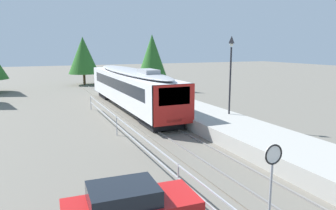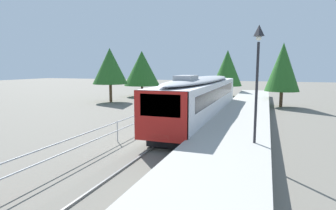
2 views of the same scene
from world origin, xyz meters
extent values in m
plane|color=#6B665B|center=(-3.00, 22.00, 0.00)|extent=(160.00, 160.00, 0.00)
cube|color=#6B665B|center=(0.00, 22.00, 0.03)|extent=(3.20, 60.00, 0.06)
cube|color=slate|center=(-0.72, 22.00, 0.10)|extent=(0.08, 60.00, 0.08)
cube|color=slate|center=(0.72, 22.00, 0.10)|extent=(0.08, 60.00, 0.08)
cube|color=silver|center=(0.00, 28.80, 1.96)|extent=(2.80, 18.67, 2.55)
cube|color=red|center=(0.00, 19.56, 1.96)|extent=(2.80, 0.24, 2.55)
cube|color=black|center=(0.00, 19.48, 2.53)|extent=(2.13, 0.08, 1.12)
cube|color=black|center=(0.00, 28.80, 2.37)|extent=(2.82, 15.68, 0.92)
ellipsoid|color=#9EA0A5|center=(0.00, 28.80, 3.42)|extent=(2.69, 17.92, 0.44)
cube|color=#9EA0A5|center=(0.00, 24.13, 3.70)|extent=(1.10, 2.20, 0.36)
cube|color=#EAE5C6|center=(0.00, 19.49, 0.97)|extent=(1.00, 0.10, 0.20)
cube|color=black|center=(0.00, 21.86, 0.42)|extent=(2.24, 3.20, 0.55)
cube|color=black|center=(0.00, 35.74, 0.42)|extent=(2.24, 3.20, 0.55)
cube|color=#A8A59E|center=(3.25, 22.00, 0.45)|extent=(3.90, 60.00, 0.90)
cylinder|color=#232328|center=(4.48, 20.05, 3.20)|extent=(0.12, 0.12, 4.60)
pyramid|color=#232328|center=(4.48, 20.05, 6.00)|extent=(0.34, 0.34, 0.50)
sphere|color=silver|center=(4.48, 20.05, 5.68)|extent=(0.24, 0.24, 0.24)
cylinder|color=#9EA0A5|center=(-3.30, 21.00, 0.62)|extent=(0.06, 0.06, 1.25)
cylinder|color=#9EA0A5|center=(-3.30, 30.00, 0.62)|extent=(0.06, 0.06, 1.25)
cylinder|color=brown|center=(6.47, 40.27, 0.89)|extent=(0.36, 0.36, 1.78)
cone|color=#286023|center=(6.47, 40.27, 4.45)|extent=(3.72, 3.72, 5.33)
cylinder|color=brown|center=(-0.77, 49.34, 0.84)|extent=(0.36, 0.36, 1.67)
cone|color=#286023|center=(-0.77, 49.34, 4.33)|extent=(4.38, 4.38, 5.32)
cylinder|color=brown|center=(-13.14, 45.74, 0.84)|extent=(0.36, 0.36, 1.67)
cone|color=#286023|center=(-13.14, 45.74, 4.28)|extent=(5.44, 5.44, 5.22)
cylinder|color=brown|center=(-13.91, 37.87, 1.16)|extent=(0.36, 0.36, 2.32)
cone|color=#286023|center=(-13.91, 37.87, 4.58)|extent=(4.42, 4.42, 4.51)
camera|label=1|loc=(-8.10, 2.02, 5.51)|focal=33.74mm
camera|label=2|loc=(4.91, 6.81, 4.36)|focal=29.82mm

